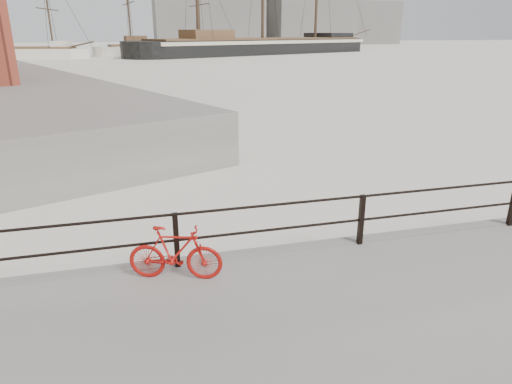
{
  "coord_description": "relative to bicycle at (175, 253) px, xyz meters",
  "views": [
    {
      "loc": [
        -4.01,
        -7.38,
        4.25
      ],
      "look_at": [
        -1.64,
        1.5,
        1.0
      ],
      "focal_mm": 32.0,
      "sensor_mm": 36.0,
      "label": 1
    }
  ],
  "objects": [
    {
      "name": "ground",
      "position": [
        3.56,
        0.57,
        -0.82
      ],
      "size": [
        400.0,
        400.0,
        0.0
      ],
      "primitive_type": "plane",
      "color": "white",
      "rests_on": "ground"
    },
    {
      "name": "barque_black",
      "position": [
        25.09,
        84.06,
        -0.82
      ],
      "size": [
        67.99,
        46.02,
        36.42
      ],
      "primitive_type": null,
      "rotation": [
        0.0,
        0.0,
        0.42
      ],
      "color": "black",
      "rests_on": "ground"
    },
    {
      "name": "industrial_mid",
      "position": [
        58.56,
        145.57,
        11.18
      ],
      "size": [
        26.0,
        20.0,
        24.0
      ],
      "primitive_type": "cube",
      "color": "gray",
      "rests_on": "ground"
    },
    {
      "name": "schooner_mid",
      "position": [
        6.49,
        84.29,
        -0.82
      ],
      "size": [
        30.23,
        16.5,
        20.65
      ],
      "primitive_type": null,
      "rotation": [
        0.0,
        0.0,
        0.16
      ],
      "color": "beige",
      "rests_on": "ground"
    },
    {
      "name": "industrial_east",
      "position": [
        81.56,
        150.57,
        6.18
      ],
      "size": [
        20.0,
        16.0,
        14.0
      ],
      "primitive_type": "cube",
      "color": "gray",
      "rests_on": "ground"
    },
    {
      "name": "guardrail",
      "position": [
        3.56,
        0.42,
        0.03
      ],
      "size": [
        28.0,
        0.1,
        1.0
      ],
      "primitive_type": null,
      "color": "black",
      "rests_on": "promenade"
    },
    {
      "name": "schooner_left",
      "position": [
        -17.63,
        78.97,
        -0.82
      ],
      "size": [
        24.32,
        14.24,
        17.51
      ],
      "primitive_type": null,
      "rotation": [
        0.0,
        0.0,
        -0.18
      ],
      "color": "silver",
      "rests_on": "ground"
    },
    {
      "name": "bicycle",
      "position": [
        0.0,
        0.0,
        0.0
      ],
      "size": [
        1.55,
        0.71,
        0.94
      ],
      "primitive_type": "imported",
      "rotation": [
        0.0,
        0.0,
        -0.32
      ],
      "color": "#AA0F0B",
      "rests_on": "promenade"
    },
    {
      "name": "industrial_west",
      "position": [
        23.56,
        140.57,
        8.18
      ],
      "size": [
        32.0,
        18.0,
        18.0
      ],
      "primitive_type": "cube",
      "color": "gray",
      "rests_on": "ground"
    }
  ]
}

